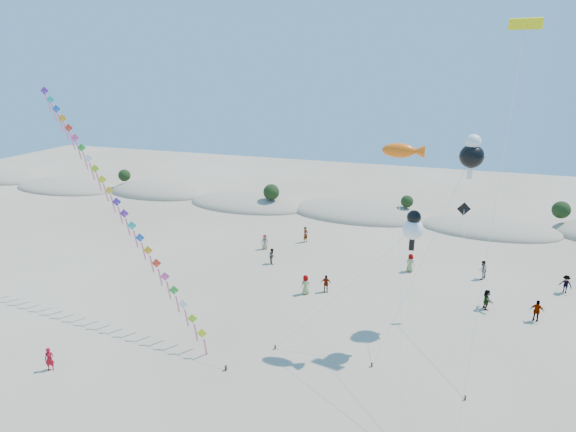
{
  "coord_description": "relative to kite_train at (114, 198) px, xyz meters",
  "views": [
    {
      "loc": [
        10.65,
        -16.2,
        19.04
      ],
      "look_at": [
        0.4,
        14.0,
        9.03
      ],
      "focal_mm": 30.0,
      "sensor_mm": 36.0,
      "label": 1
    }
  ],
  "objects": [
    {
      "name": "beachgoers",
      "position": [
        22.04,
        11.88,
        -8.31
      ],
      "size": [
        29.78,
        13.21,
        1.81
      ],
      "color": "slate",
      "rests_on": "ground"
    },
    {
      "name": "cartoon_kite_low",
      "position": [
        22.59,
        1.53,
        -0.39
      ],
      "size": [
        9.22,
        4.53,
        9.93
      ],
      "color": "#3F2D1E",
      "rests_on": "ground"
    },
    {
      "name": "cartoon_kite_high",
      "position": [
        25.94,
        6.67,
        3.86
      ],
      "size": [
        6.09,
        9.73,
        14.42
      ],
      "color": "#3F2D1E",
      "rests_on": "ground"
    },
    {
      "name": "fish_kite",
      "position": [
        21.58,
        1.96,
        4.54
      ],
      "size": [
        3.53,
        12.03,
        14.24
      ],
      "color": "#3F2D1E",
      "rests_on": "ground"
    },
    {
      "name": "kite_train",
      "position": [
        0.0,
        0.0,
        0.0
      ],
      "size": [
        22.58,
        10.57,
        17.78
      ],
      "color": "#3F2D1E",
      "rests_on": "ground"
    },
    {
      "name": "flyer_foreground",
      "position": [
        1.06,
        -9.22,
        -8.37
      ],
      "size": [
        0.69,
        0.6,
        1.59
      ],
      "primitive_type": "imported",
      "rotation": [
        0.0,
        0.0,
        0.48
      ],
      "color": "#A80D1C",
      "rests_on": "ground"
    },
    {
      "name": "dark_kite",
      "position": [
        26.08,
        4.65,
        -2.68
      ],
      "size": [
        1.42,
        11.34,
        9.2
      ],
      "color": "#3F2D1E",
      "rests_on": "ground"
    },
    {
      "name": "parafoil_kite",
      "position": [
        28.13,
        5.42,
        11.71
      ],
      "size": [
        3.52,
        18.13,
        21.93
      ],
      "color": "#3F2D1E",
      "rests_on": "ground"
    },
    {
      "name": "dune_ridge",
      "position": [
        14.86,
        31.52,
        -9.05
      ],
      "size": [
        145.3,
        11.49,
        5.57
      ],
      "color": "gray",
      "rests_on": "ground"
    }
  ]
}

